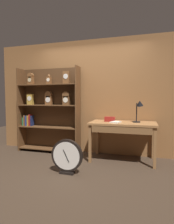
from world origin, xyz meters
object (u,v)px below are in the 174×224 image
Objects in this scene: bookshelf at (48,109)px; toolbox_small at (110,119)px; desk_lamp at (139,108)px; workbench at (123,127)px; open_repair_manual at (116,122)px; round_clock_large at (67,156)px.

bookshelf reaches higher than toolbox_small.
desk_lamp is 0.63m from toolbox_small.
toolbox_small is (-0.58, 0.00, -0.25)m from desk_lamp.
open_repair_manual is at bearing -142.41° from workbench.
open_repair_manual is at bearing -160.51° from desk_lamp.
bookshelf is 8.98× the size of open_repair_manual.
round_clock_large is at bearing -131.09° from workbench.
bookshelf is at bearing -174.89° from open_repair_manual.
toolbox_small reaches higher than open_repair_manual.
round_clock_large is (0.94, -1.14, -0.72)m from bookshelf.
workbench is at bearing 53.39° from open_repair_manual.
open_repair_manual is (-0.44, -0.15, -0.28)m from desk_lamp.
workbench is 6.23× the size of toolbox_small.
workbench is 2.86× the size of desk_lamp.
bookshelf is 1.51× the size of workbench.
workbench is at bearing -169.82° from desk_lamp.
open_repair_manual reaches higher than workbench.
desk_lamp is 0.78× the size of round_clock_large.
toolbox_small reaches higher than workbench.
bookshelf is 4.33× the size of desk_lamp.
bookshelf reaches higher than workbench.
workbench is 5.93× the size of open_repair_manual.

